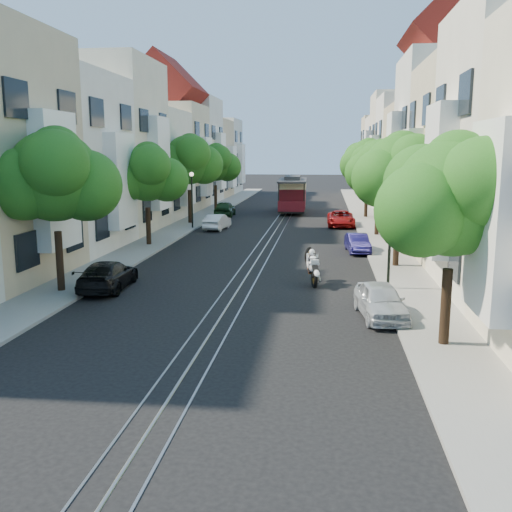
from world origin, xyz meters
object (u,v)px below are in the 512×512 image
(tree_e_d, at_px, (368,162))
(tree_w_b, at_px, (148,175))
(tree_w_d, at_px, (216,164))
(cable_car, at_px, (293,193))
(tree_e_a, at_px, (455,200))
(tree_e_c, at_px, (380,169))
(tree_e_b, at_px, (401,173))
(lamp_east, at_px, (391,224))
(parked_car_w_near, at_px, (108,275))
(parked_car_e_mid, at_px, (357,243))
(parked_car_e_far, at_px, (341,219))
(sportbike_rider, at_px, (312,265))
(parked_car_e_near, at_px, (381,301))
(tree_w_a, at_px, (56,178))
(tree_w_c, at_px, (190,161))
(lamp_west, at_px, (192,191))
(parked_car_w_far, at_px, (225,209))

(tree_e_d, distance_m, tree_w_b, 22.28)
(tree_w_d, height_order, cable_car, tree_w_d)
(tree_e_a, xyz_separation_m, tree_e_c, (0.00, 23.00, 0.20))
(tree_e_b, distance_m, tree_w_b, 15.25)
(lamp_east, bearing_deg, tree_w_d, 112.80)
(parked_car_w_near, bearing_deg, parked_car_e_mid, -139.79)
(tree_w_d, bearing_deg, parked_car_e_far, -42.51)
(tree_e_b, relative_size, sportbike_rider, 3.24)
(tree_e_d, xyz_separation_m, parked_car_e_near, (-1.66, -31.08, -4.25))
(tree_e_d, xyz_separation_m, tree_w_b, (-14.40, -17.00, -0.47))
(tree_e_a, relative_size, tree_e_b, 0.94)
(tree_e_c, height_order, parked_car_e_near, tree_e_c)
(tree_w_a, xyz_separation_m, tree_w_b, (-0.00, 12.00, -0.34))
(tree_w_a, bearing_deg, parked_car_e_far, 62.39)
(tree_w_d, height_order, parked_car_e_near, tree_w_d)
(tree_w_b, relative_size, tree_w_d, 0.96)
(parked_car_e_far, bearing_deg, tree_e_d, 67.45)
(tree_e_b, xyz_separation_m, parked_car_e_near, (-1.66, -9.08, -4.12))
(parked_car_e_far, bearing_deg, tree_w_b, -138.55)
(tree_e_d, relative_size, tree_w_d, 1.05)
(tree_e_d, bearing_deg, tree_e_c, -90.00)
(tree_e_a, height_order, sportbike_rider, tree_e_a)
(parked_car_e_near, height_order, parked_car_e_mid, parked_car_e_near)
(tree_w_c, bearing_deg, tree_e_a, -62.78)
(tree_w_b, distance_m, lamp_east, 16.81)
(tree_e_d, bearing_deg, lamp_west, -146.50)
(tree_w_d, height_order, lamp_east, tree_w_d)
(tree_e_b, height_order, lamp_west, tree_e_b)
(tree_w_b, height_order, cable_car, tree_w_b)
(sportbike_rider, bearing_deg, tree_w_d, 95.33)
(parked_car_e_near, relative_size, parked_car_w_near, 0.86)
(parked_car_w_far, bearing_deg, lamp_east, 111.64)
(lamp_east, bearing_deg, cable_car, 100.53)
(tree_e_c, distance_m, parked_car_e_near, 20.54)
(tree_w_c, xyz_separation_m, lamp_east, (13.44, -20.98, -2.22))
(lamp_east, bearing_deg, tree_e_a, -82.21)
(tree_w_c, distance_m, tree_w_d, 11.01)
(cable_car, distance_m, parked_car_e_near, 35.69)
(cable_car, xyz_separation_m, parked_car_e_mid, (5.02, -21.97, -1.35))
(tree_e_a, height_order, tree_e_c, tree_e_c)
(tree_w_a, height_order, parked_car_w_near, tree_w_a)
(lamp_east, bearing_deg, parked_car_w_near, -174.23)
(tree_w_a, relative_size, parked_car_w_far, 1.65)
(parked_car_e_near, bearing_deg, tree_w_c, 109.43)
(parked_car_e_near, bearing_deg, tree_e_a, -67.87)
(parked_car_e_near, distance_m, parked_car_w_far, 32.77)
(lamp_east, relative_size, parked_car_e_near, 1.15)
(tree_e_b, bearing_deg, lamp_west, 136.15)
(tree_e_b, height_order, tree_w_a, same)
(tree_w_c, relative_size, parked_car_w_near, 1.68)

